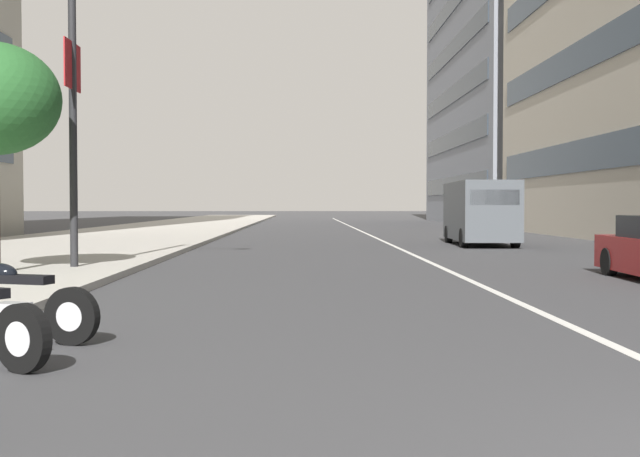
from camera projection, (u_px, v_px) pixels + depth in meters
name	position (u px, v px, depth m)	size (l,w,h in m)	color
sidewalk_right_plaza	(99.00, 240.00, 33.62)	(160.00, 9.57, 0.15)	#B2ADA3
lane_centre_stripe	(374.00, 237.00, 38.88)	(110.00, 0.16, 0.01)	silver
motorcycle_mid_row	(9.00, 303.00, 9.16)	(0.88, 2.18, 1.49)	black
delivery_van_ahead	(480.00, 211.00, 31.18)	(5.79, 2.35, 2.49)	#4C5156
street_lamp_with_banners	(88.00, 59.00, 18.27)	(1.26, 2.51, 7.92)	#232326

